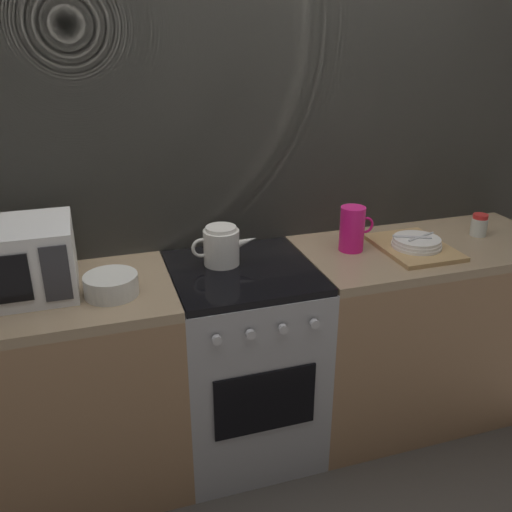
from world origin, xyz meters
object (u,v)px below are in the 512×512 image
kettle (222,246)px  pitcher (352,229)px  spice_jar (479,225)px  mixing_bowl (111,285)px  microwave (9,261)px  stove_unit (244,361)px  dish_pile (415,245)px

kettle → pitcher: size_ratio=1.42×
pitcher → spice_jar: size_ratio=1.90×
mixing_bowl → pitcher: (1.05, 0.13, 0.06)m
microwave → kettle: bearing=2.8°
pitcher → kettle: bearing=177.7°
kettle → microwave: bearing=-177.2°
stove_unit → microwave: microwave is taller
stove_unit → dish_pile: (0.79, -0.04, 0.47)m
stove_unit → pitcher: size_ratio=4.50×
microwave → stove_unit: bearing=-2.6°
kettle → spice_jar: kettle is taller
microwave → spice_jar: size_ratio=4.38×
spice_jar → dish_pile: bearing=-169.5°
kettle → dish_pile: kettle is taller
mixing_bowl → dish_pile: size_ratio=0.50×
microwave → pitcher: 1.40m
kettle → mixing_bowl: 0.49m
stove_unit → spice_jar: (1.18, 0.04, 0.50)m
pitcher → spice_jar: pitcher is taller
spice_jar → pitcher: bearing=178.6°
microwave → dish_pile: size_ratio=1.15×
stove_unit → kettle: bearing=131.0°
stove_unit → mixing_bowl: size_ratio=4.50×
kettle → dish_pile: size_ratio=0.71×
pitcher → spice_jar: bearing=-1.4°
microwave → dish_pile: microwave is taller
microwave → kettle: size_ratio=1.62×
dish_pile → stove_unit: bearing=177.5°
kettle → mixing_bowl: (-0.46, -0.15, -0.04)m
pitcher → spice_jar: 0.67m
mixing_bowl → spice_jar: bearing=3.8°
kettle → spice_jar: bearing=-1.9°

